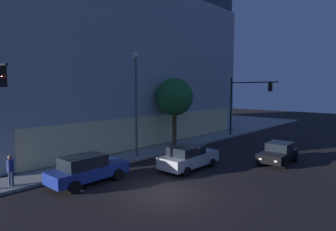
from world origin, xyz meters
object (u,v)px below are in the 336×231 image
sidewalk_tree (174,97)px  car_black (278,153)px  street_lamp_sidewalk (136,92)px  modern_building (89,58)px  car_silver (189,157)px  pedestrian_waiting (10,168)px  car_blue (87,169)px  traffic_light_far_corner (245,97)px

sidewalk_tree → car_black: size_ratio=1.54×
street_lamp_sidewalk → car_black: size_ratio=1.98×
modern_building → car_black: modern_building is taller
car_black → car_silver: bearing=146.0°
pedestrian_waiting → car_blue: pedestrian_waiting is taller
traffic_light_far_corner → car_black: 11.41m
pedestrian_waiting → modern_building: bearing=45.2°
traffic_light_far_corner → pedestrian_waiting: traffic_light_far_corner is taller
traffic_light_far_corner → sidewalk_tree: size_ratio=1.05×
traffic_light_far_corner → street_lamp_sidewalk: bearing=172.8°
car_silver → car_black: bearing=-34.0°
modern_building → traffic_light_far_corner: 18.98m
pedestrian_waiting → sidewalk_tree: bearing=2.9°
traffic_light_far_corner → sidewalk_tree: bearing=164.7°
traffic_light_far_corner → car_blue: traffic_light_far_corner is taller
modern_building → traffic_light_far_corner: size_ratio=4.34×
pedestrian_waiting → car_black: size_ratio=0.42×
traffic_light_far_corner → car_blue: bearing=-178.1°
pedestrian_waiting → car_black: pedestrian_waiting is taller
modern_building → street_lamp_sidewalk: modern_building is taller
modern_building → sidewalk_tree: bearing=-86.8°
sidewalk_tree → car_silver: bearing=-131.4°
modern_building → sidewalk_tree: (0.75, -13.15, -4.52)m
car_blue → car_silver: car_blue is taller
sidewalk_tree → pedestrian_waiting: sidewalk_tree is taller
pedestrian_waiting → car_black: (15.36, -8.77, -0.41)m
pedestrian_waiting → car_silver: (9.57, -4.87, -0.34)m
traffic_light_far_corner → sidewalk_tree: traffic_light_far_corner is taller
car_blue → car_black: car_blue is taller
sidewalk_tree → street_lamp_sidewalk: bearing=-172.8°
pedestrian_waiting → car_blue: bearing=-36.5°
car_black → traffic_light_far_corner: bearing=40.8°
car_blue → pedestrian_waiting: bearing=143.5°
street_lamp_sidewalk → sidewalk_tree: size_ratio=1.29×
modern_building → pedestrian_waiting: 21.14m
car_blue → car_silver: size_ratio=1.03×
street_lamp_sidewalk → pedestrian_waiting: street_lamp_sidewalk is taller
traffic_light_far_corner → sidewalk_tree: 9.32m
traffic_light_far_corner → car_silver: 14.75m
sidewalk_tree → car_black: 10.32m
car_silver → sidewalk_tree: bearing=48.6°
pedestrian_waiting → car_blue: (3.26, -2.41, -0.30)m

